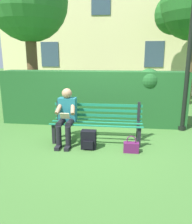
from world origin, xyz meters
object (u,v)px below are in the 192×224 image
(person_seated, at_px, (66,115))
(tree, at_px, (26,4))
(lamp_post, at_px, (191,32))
(tree_far, at_px, (192,7))
(park_bench, at_px, (97,121))
(backpack, at_px, (89,140))
(handbag, at_px, (131,147))

(person_seated, distance_m, tree, 4.26)
(tree, bearing_deg, lamp_post, 163.01)
(tree_far, bearing_deg, tree, 20.69)
(park_bench, height_order, backpack, park_bench)
(person_seated, height_order, lamp_post, lamp_post)
(tree, xyz_separation_m, lamp_post, (-4.62, 1.41, -1.02))
(person_seated, relative_size, tree, 0.25)
(person_seated, distance_m, backpack, 0.74)
(park_bench, relative_size, person_seated, 1.66)
(handbag, height_order, lamp_post, lamp_post)
(tree, xyz_separation_m, backpack, (-2.39, 2.90, -3.24))
(park_bench, bearing_deg, backpack, 75.75)
(person_seated, height_order, tree_far, tree_far)
(park_bench, distance_m, lamp_post, 3.04)
(park_bench, distance_m, tree_far, 6.28)
(person_seated, height_order, tree, tree)
(person_seated, distance_m, tree_far, 6.67)
(person_seated, distance_m, handbag, 1.53)
(park_bench, bearing_deg, person_seated, 16.71)
(tree, height_order, backpack, tree)
(tree_far, bearing_deg, handbag, 66.06)
(backpack, distance_m, tree_far, 6.82)
(person_seated, bearing_deg, tree_far, -127.72)
(tree, bearing_deg, person_seated, 125.40)
(tree_far, bearing_deg, backpack, 57.97)
(person_seated, bearing_deg, park_bench, -163.29)
(tree, distance_m, tree_far, 5.89)
(handbag, bearing_deg, person_seated, -14.60)
(backpack, xyz_separation_m, handbag, (-0.86, 0.09, -0.07))
(park_bench, distance_m, person_seated, 0.69)
(tree, relative_size, backpack, 12.17)
(tree, bearing_deg, handbag, 137.46)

